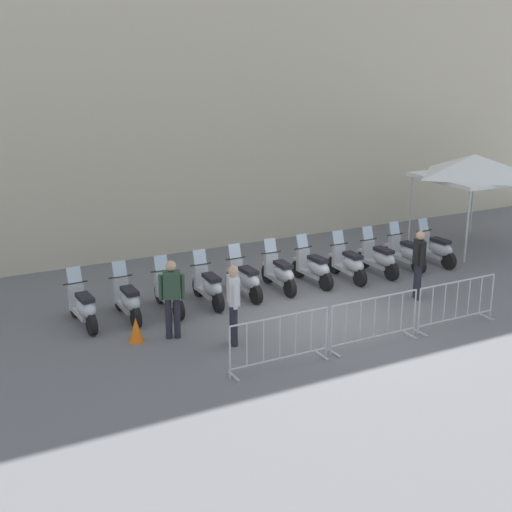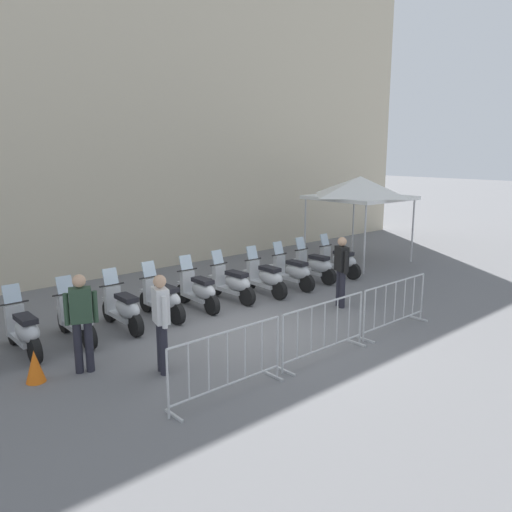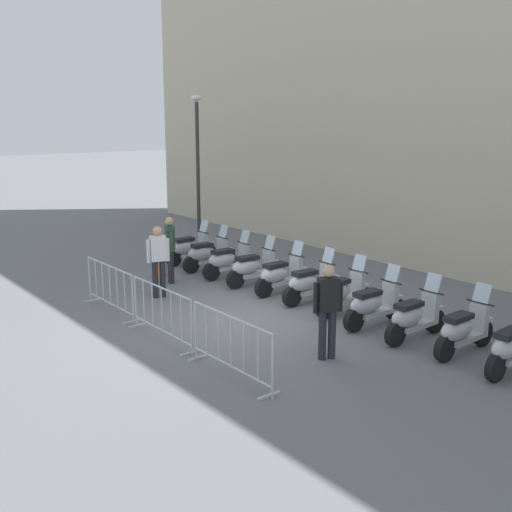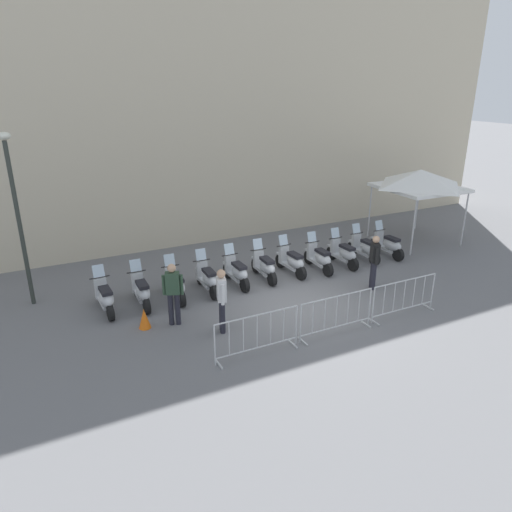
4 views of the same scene
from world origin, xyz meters
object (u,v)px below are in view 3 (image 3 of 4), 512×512
(officer_mid_plaza, at_px, (328,306))
(officer_by_barriers, at_px, (158,257))
(barrier_segment_1, at_px, (162,314))
(officer_near_row_end, at_px, (170,246))
(motorcycle_6, at_px, (342,293))
(motorcycle_0, at_px, (189,248))
(motorcycle_4, at_px, (281,275))
(motorcycle_5, at_px, (310,284))
(motorcycle_2, at_px, (228,261))
(traffic_cone, at_px, (161,266))
(street_lamp, at_px, (198,155))
(motorcycle_1, at_px, (207,254))
(motorcycle_9, at_px, (463,330))
(motorcycle_8, at_px, (414,318))
(barrier_segment_0, at_px, (110,289))
(barrier_segment_2, at_px, (231,347))
(motorcycle_3, at_px, (253,268))
(motorcycle_7, at_px, (373,305))

(officer_mid_plaza, distance_m, officer_by_barriers, 5.27)
(barrier_segment_1, relative_size, officer_mid_plaza, 1.26)
(officer_near_row_end, distance_m, officer_by_barriers, 1.35)
(motorcycle_6, distance_m, officer_near_row_end, 4.88)
(motorcycle_0, distance_m, motorcycle_4, 4.06)
(motorcycle_4, height_order, officer_by_barriers, officer_by_barriers)
(officer_by_barriers, bearing_deg, motorcycle_5, 46.29)
(motorcycle_2, relative_size, barrier_segment_1, 0.79)
(officer_near_row_end, distance_m, traffic_cone, 1.06)
(officer_by_barriers, bearing_deg, barrier_segment_1, -27.06)
(barrier_segment_1, relative_size, traffic_cone, 3.96)
(street_lamp, bearing_deg, officer_by_barriers, -41.02)
(motorcycle_1, distance_m, officer_mid_plaza, 7.06)
(barrier_segment_1, bearing_deg, officer_by_barriers, 152.94)
(motorcycle_1, xyz_separation_m, motorcycle_9, (8.12, 0.33, 0.00))
(motorcycle_8, xyz_separation_m, officer_by_barriers, (-5.54, -2.55, 0.53))
(street_lamp, bearing_deg, motorcycle_6, -8.85)
(barrier_segment_0, xyz_separation_m, barrier_segment_1, (2.26, 0.07, 0.00))
(officer_mid_plaza, bearing_deg, barrier_segment_2, -101.60)
(motorcycle_3, relative_size, motorcycle_9, 1.00)
(motorcycle_6, xyz_separation_m, officer_mid_plaza, (1.73, -2.07, 0.53))
(motorcycle_5, relative_size, barrier_segment_0, 0.79)
(motorcycle_0, relative_size, motorcycle_4, 1.00)
(motorcycle_4, xyz_separation_m, barrier_segment_0, (-1.13, -3.93, 0.07))
(motorcycle_9, distance_m, barrier_segment_2, 4.29)
(motorcycle_7, relative_size, traffic_cone, 3.13)
(motorcycle_7, height_order, officer_mid_plaza, officer_mid_plaza)
(motorcycle_1, distance_m, motorcycle_7, 6.09)
(motorcycle_3, bearing_deg, motorcycle_4, 5.71)
(motorcycle_6, bearing_deg, motorcycle_5, -178.48)
(barrier_segment_0, distance_m, barrier_segment_2, 4.52)
(motorcycle_5, xyz_separation_m, officer_by_barriers, (-2.48, -2.60, 0.53))
(motorcycle_8, relative_size, barrier_segment_1, 0.79)
(motorcycle_1, bearing_deg, motorcycle_9, 2.31)
(motorcycle_5, height_order, barrier_segment_0, motorcycle_5)
(motorcycle_8, bearing_deg, motorcycle_3, -178.69)
(traffic_cone, bearing_deg, motorcycle_5, 20.21)
(motorcycle_5, relative_size, officer_by_barriers, 1.00)
(motorcycle_2, height_order, traffic_cone, motorcycle_2)
(motorcycle_3, xyz_separation_m, motorcycle_5, (2.03, 0.16, 0.00))
(motorcycle_7, relative_size, barrier_segment_2, 0.79)
(motorcycle_1, bearing_deg, street_lamp, 152.30)
(motorcycle_0, xyz_separation_m, motorcycle_5, (5.07, 0.23, 0.00))
(motorcycle_6, bearing_deg, motorcycle_9, 1.08)
(barrier_segment_2, bearing_deg, motorcycle_4, 131.74)
(barrier_segment_1, relative_size, barrier_segment_2, 1.00)
(barrier_segment_1, xyz_separation_m, officer_mid_plaza, (2.63, 1.89, 0.45))
(traffic_cone, bearing_deg, motorcycle_2, 47.44)
(street_lamp, bearing_deg, motorcycle_8, -7.48)
(motorcycle_4, xyz_separation_m, motorcycle_8, (4.06, 0.01, 0.00))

